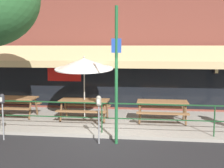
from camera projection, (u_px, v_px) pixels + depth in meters
ground_plane at (100, 138)px, 9.63m from camera, size 120.00×120.00×0.00m
patio_deck at (109, 121)px, 11.59m from camera, size 15.00×4.00×0.10m
restaurant_building at (116, 15)px, 13.28m from camera, size 15.00×1.60×8.32m
patio_railing at (102, 111)px, 9.83m from camera, size 13.84×0.04×0.97m
picnic_table_left at (13, 101)px, 12.07m from camera, size 1.80×1.42×0.76m
picnic_table_centre at (84, 104)px, 11.53m from camera, size 1.80×1.42×0.76m
picnic_table_right at (162, 105)px, 11.21m from camera, size 1.80×1.42×0.76m
patio_umbrella_centre at (84, 64)px, 11.37m from camera, size 2.14×2.14×2.38m
parking_meter_near at (2, 103)px, 9.33m from camera, size 0.15×0.16×1.42m
parking_meter_far at (99, 105)px, 8.96m from camera, size 0.15×0.16×1.42m
street_sign_pole at (116, 74)px, 8.87m from camera, size 0.28×0.09×3.96m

